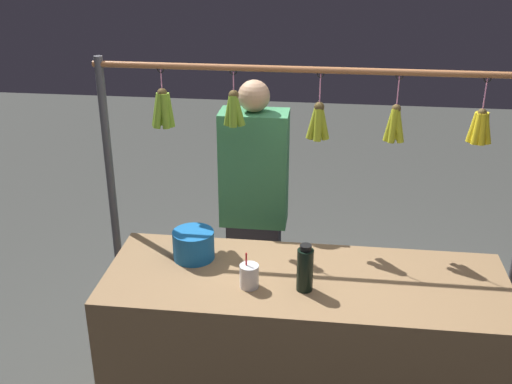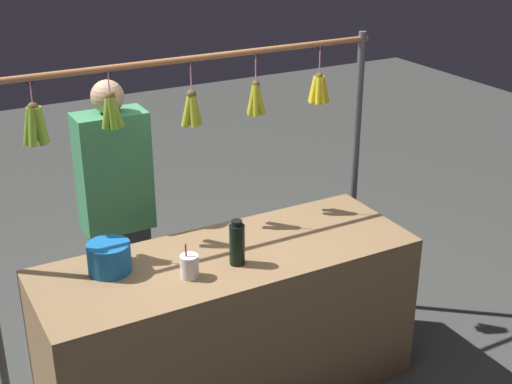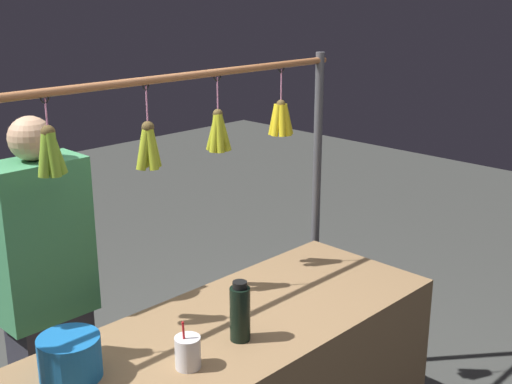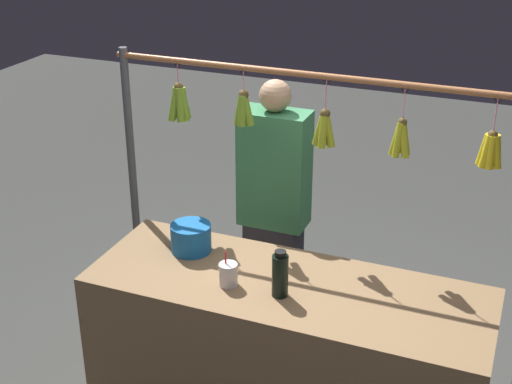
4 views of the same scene
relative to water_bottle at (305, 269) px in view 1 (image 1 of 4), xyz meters
The scene contains 6 objects.
market_counter 0.54m from the water_bottle, 89.86° to the right, with size 1.92×0.68×0.84m, color olive.
display_rack 0.62m from the water_bottle, 88.10° to the right, with size 2.23×0.13×1.77m.
water_bottle is the anchor object (origin of this frame).
blue_bucket 0.61m from the water_bottle, 21.60° to the right, with size 0.21×0.21×0.15m, color #1763AE.
drink_cup 0.26m from the water_bottle, ahead, with size 0.09×0.09×0.17m.
vendor_person 0.89m from the water_bottle, 67.52° to the right, with size 0.38×0.21×1.61m.
Camera 1 is at (-0.08, 2.55, 2.41)m, focal length 43.75 mm.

